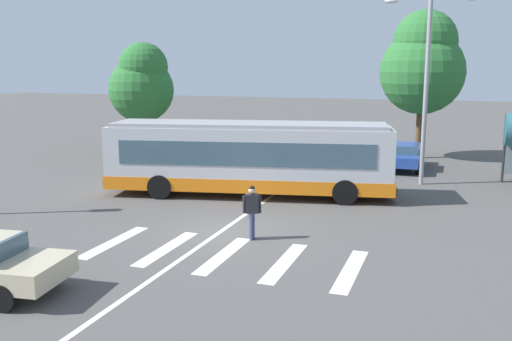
{
  "coord_description": "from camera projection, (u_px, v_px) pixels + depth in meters",
  "views": [
    {
      "loc": [
        6.76,
        -16.1,
        5.31
      ],
      "look_at": [
        -0.49,
        4.24,
        1.3
      ],
      "focal_mm": 39.12,
      "sensor_mm": 36.0,
      "label": 1
    }
  ],
  "objects": [
    {
      "name": "parked_car_silver",
      "position": [
        307.0,
        149.0,
        31.29
      ],
      "size": [
        2.08,
        4.6,
        1.35
      ],
      "color": "black",
      "rests_on": "ground_plane"
    },
    {
      "name": "crosswalk_painted_stripes",
      "position": [
        223.0,
        255.0,
        15.98
      ],
      "size": [
        7.77,
        3.36,
        0.01
      ],
      "color": "silver",
      "rests_on": "ground_plane"
    },
    {
      "name": "parked_car_champagne",
      "position": [
        355.0,
        152.0,
        30.34
      ],
      "size": [
        1.93,
        4.53,
        1.35
      ],
      "color": "black",
      "rests_on": "ground_plane"
    },
    {
      "name": "city_transit_bus",
      "position": [
        249.0,
        158.0,
        23.23
      ],
      "size": [
        12.19,
        4.97,
        3.06
      ],
      "color": "black",
      "rests_on": "ground_plane"
    },
    {
      "name": "twin_arm_street_lamp",
      "position": [
        427.0,
        69.0,
        24.74
      ],
      "size": [
        3.98,
        0.32,
        8.48
      ],
      "color": "#939399",
      "rests_on": "ground_plane"
    },
    {
      "name": "parked_car_blue",
      "position": [
        403.0,
        155.0,
        29.44
      ],
      "size": [
        1.88,
        4.5,
        1.35
      ],
      "color": "black",
      "rests_on": "ground_plane"
    },
    {
      "name": "pedestrian_crossing_street",
      "position": [
        252.0,
        209.0,
        17.31
      ],
      "size": [
        0.54,
        0.4,
        1.72
      ],
      "color": "#333856",
      "rests_on": "ground_plane"
    },
    {
      "name": "ground_plane",
      "position": [
        226.0,
        233.0,
        18.11
      ],
      "size": [
        160.0,
        160.0,
        0.0
      ],
      "primitive_type": "plane",
      "color": "#514F4C"
    },
    {
      "name": "parked_car_black",
      "position": [
        263.0,
        146.0,
        32.77
      ],
      "size": [
        1.95,
        4.54,
        1.35
      ],
      "color": "black",
      "rests_on": "ground_plane"
    },
    {
      "name": "background_tree_right",
      "position": [
        423.0,
        63.0,
        32.1
      ],
      "size": [
        4.87,
        4.87,
        8.56
      ],
      "color": "brown",
      "rests_on": "ground_plane"
    },
    {
      "name": "lane_center_line",
      "position": [
        242.0,
        217.0,
        20.05
      ],
      "size": [
        0.16,
        24.0,
        0.01
      ],
      "primitive_type": "cube",
      "color": "silver",
      "rests_on": "ground_plane"
    },
    {
      "name": "background_tree_left",
      "position": [
        142.0,
        83.0,
        36.02
      ],
      "size": [
        4.2,
        4.2,
        6.9
      ],
      "color": "brown",
      "rests_on": "ground_plane"
    }
  ]
}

